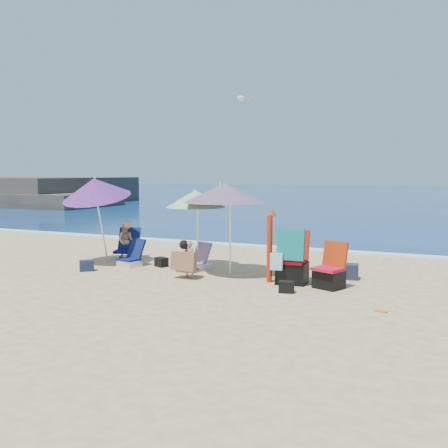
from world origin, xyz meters
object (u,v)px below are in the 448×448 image
at_px(person_left, 127,241).
at_px(seagull, 242,98).
at_px(chair_navy, 131,259).
at_px(camp_chair_left, 330,274).
at_px(chair_rainbow, 198,263).
at_px(umbrella_turquoise, 225,193).
at_px(camp_chair_right, 291,264).
at_px(umbrella_blue, 95,188).
at_px(furled_umbrella, 270,242).
at_px(person_center, 187,260).
at_px(umbrella_striped, 196,199).

bearing_deg(person_left, seagull, 12.83).
relative_size(chair_navy, camp_chair_left, 0.76).
bearing_deg(chair_rainbow, person_left, 164.68).
relative_size(umbrella_turquoise, camp_chair_right, 2.03).
xyz_separation_m(umbrella_turquoise, umbrella_blue, (-3.39, -0.07, 0.06)).
xyz_separation_m(umbrella_blue, chair_rainbow, (2.60, 0.34, -1.68)).
relative_size(umbrella_turquoise, person_left, 2.23).
relative_size(furled_umbrella, chair_navy, 2.22).
bearing_deg(umbrella_blue, person_center, -11.25).
bearing_deg(camp_chair_right, chair_rainbow, 168.33).
bearing_deg(person_center, chair_navy, 160.96).
bearing_deg(camp_chair_left, umbrella_striped, 166.79).
height_order(umbrella_turquoise, chair_navy, umbrella_turquoise).
bearing_deg(umbrella_striped, umbrella_blue, -167.80).
bearing_deg(umbrella_turquoise, person_left, 163.88).
bearing_deg(person_left, umbrella_blue, -99.07).
bearing_deg(furled_umbrella, umbrella_striped, 160.90).
xyz_separation_m(umbrella_turquoise, umbrella_striped, (-0.95, 0.46, -0.17)).
height_order(umbrella_turquoise, furled_umbrella, umbrella_turquoise).
height_order(umbrella_striped, seagull, seagull).
bearing_deg(chair_navy, umbrella_striped, 16.35).
bearing_deg(person_center, camp_chair_left, 6.09).
height_order(umbrella_blue, camp_chair_left, umbrella_blue).
height_order(umbrella_blue, camp_chair_right, umbrella_blue).
bearing_deg(chair_rainbow, person_center, -77.35).
bearing_deg(umbrella_blue, umbrella_striped, 12.20).
distance_m(furled_umbrella, chair_rainbow, 2.08).
height_order(umbrella_turquoise, person_center, umbrella_turquoise).
bearing_deg(chair_navy, camp_chair_left, -3.94).
xyz_separation_m(umbrella_turquoise, camp_chair_right, (1.55, -0.22, -1.38)).
relative_size(umbrella_striped, furled_umbrella, 1.23).
height_order(umbrella_turquoise, umbrella_blue, umbrella_blue).
bearing_deg(person_left, chair_navy, -49.81).
bearing_deg(camp_chair_left, furled_umbrella, 177.27).
bearing_deg(umbrella_striped, person_left, 168.20).
distance_m(umbrella_striped, camp_chair_left, 3.64).
bearing_deg(furled_umbrella, person_left, 164.67).
relative_size(umbrella_striped, person_left, 1.83).
distance_m(umbrella_turquoise, chair_navy, 2.94).
xyz_separation_m(umbrella_blue, seagull, (3.11, 1.68, 2.15)).
bearing_deg(chair_navy, seagull, 36.20).
relative_size(camp_chair_right, person_left, 1.10).
height_order(umbrella_striped, furled_umbrella, umbrella_striped).
bearing_deg(umbrella_turquoise, furled_umbrella, -12.98).
bearing_deg(umbrella_blue, person_left, 80.93).
relative_size(camp_chair_left, camp_chair_right, 0.81).
xyz_separation_m(chair_rainbow, camp_chair_right, (2.34, -0.48, 0.24)).
bearing_deg(umbrella_blue, umbrella_turquoise, 1.21).
xyz_separation_m(chair_rainbow, camp_chair_left, (3.13, -0.58, 0.10)).
height_order(chair_rainbow, person_left, person_left).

